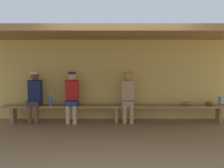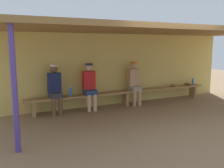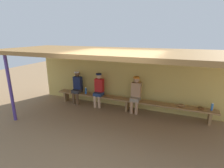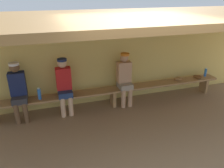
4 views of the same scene
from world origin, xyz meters
TOP-DOWN VIEW (x-y plane):
  - ground_plane at (0.00, 0.00)m, footprint 24.00×24.00m
  - back_wall at (0.00, 2.00)m, footprint 8.00×0.20m
  - dugout_roof at (0.00, 0.70)m, footprint 8.00×2.80m
  - bench at (0.00, 1.55)m, footprint 6.00×0.36m
  - player_leftmost at (-2.17, 1.55)m, footprint 0.34×0.42m
  - player_rightmost at (0.31, 1.55)m, footprint 0.34×0.42m
  - player_near_post at (-1.18, 1.55)m, footprint 0.34×0.42m
  - water_bottle_blue at (2.77, 1.60)m, footprint 0.07×0.07m
  - water_bottle_clear at (-1.75, 1.52)m, footprint 0.07×0.07m
  - baseball_glove_dark_brown at (1.86, 1.56)m, footprint 0.25×0.18m
  - baseball_glove_tan at (2.47, 1.53)m, footprint 0.26×0.29m

SIDE VIEW (x-z plane):
  - ground_plane at x=0.00m, z-range 0.00..0.00m
  - bench at x=0.00m, z-range 0.16..0.62m
  - baseball_glove_dark_brown at x=1.86m, z-range 0.46..0.55m
  - baseball_glove_tan at x=2.47m, z-range 0.46..0.55m
  - water_bottle_blue at x=2.77m, z-range 0.45..0.71m
  - water_bottle_clear at x=-1.75m, z-range 0.45..0.73m
  - player_leftmost at x=-2.17m, z-range 0.07..1.42m
  - player_rightmost at x=0.31m, z-range 0.07..1.42m
  - player_near_post at x=-1.18m, z-range 0.07..1.42m
  - back_wall at x=0.00m, z-range 0.00..2.20m
  - dugout_roof at x=0.00m, z-range 2.20..2.32m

